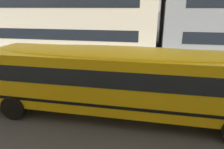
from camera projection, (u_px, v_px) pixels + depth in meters
The scene contains 4 objects.
ground_plane at pixel (125, 100), 10.54m from camera, with size 400.00×400.00×0.00m, color #424244.
sidewalk_far at pixel (136, 60), 18.44m from camera, with size 120.00×3.00×0.01m, color gray.
lane_centreline at pixel (125, 100), 10.53m from camera, with size 110.00×0.16×0.01m, color silver.
school_bus at pixel (113, 76), 8.65m from camera, with size 13.63×3.32×3.04m.
Camera 1 is at (1.07, -9.50, 4.67)m, focal length 31.93 mm.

